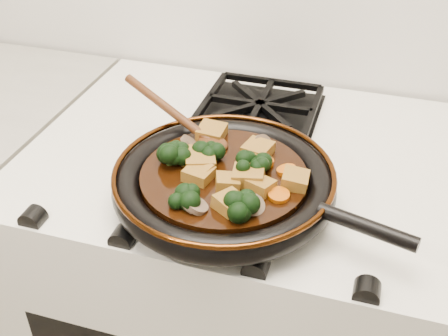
# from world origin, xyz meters

# --- Properties ---
(stove) EXTENTS (0.76, 0.60, 0.90)m
(stove) POSITION_xyz_m (0.00, 1.69, 0.45)
(stove) COLOR white
(stove) RESTS_ON ground
(burner_grate_front) EXTENTS (0.23, 0.23, 0.03)m
(burner_grate_front) POSITION_xyz_m (0.00, 1.55, 0.91)
(burner_grate_front) COLOR black
(burner_grate_front) RESTS_ON stove
(burner_grate_back) EXTENTS (0.23, 0.23, 0.03)m
(burner_grate_back) POSITION_xyz_m (0.00, 1.83, 0.91)
(burner_grate_back) COLOR black
(burner_grate_back) RESTS_ON stove
(skillet) EXTENTS (0.46, 0.35, 0.05)m
(skillet) POSITION_xyz_m (0.02, 1.54, 0.94)
(skillet) COLOR black
(skillet) RESTS_ON burner_grate_front
(braising_sauce) EXTENTS (0.26, 0.26, 0.02)m
(braising_sauce) POSITION_xyz_m (0.02, 1.54, 0.95)
(braising_sauce) COLOR black
(braising_sauce) RESTS_ON skillet
(tofu_cube_0) EXTENTS (0.06, 0.05, 0.03)m
(tofu_cube_0) POSITION_xyz_m (0.05, 1.46, 0.97)
(tofu_cube_0) COLOR olive
(tofu_cube_0) RESTS_ON braising_sauce
(tofu_cube_1) EXTENTS (0.04, 0.05, 0.03)m
(tofu_cube_1) POSITION_xyz_m (-0.02, 1.52, 0.97)
(tofu_cube_1) COLOR olive
(tofu_cube_1) RESTS_ON braising_sauce
(tofu_cube_2) EXTENTS (0.05, 0.05, 0.02)m
(tofu_cube_2) POSITION_xyz_m (-0.02, 1.51, 0.97)
(tofu_cube_2) COLOR olive
(tofu_cube_2) RESTS_ON braising_sauce
(tofu_cube_3) EXTENTS (0.05, 0.05, 0.03)m
(tofu_cube_3) POSITION_xyz_m (-0.03, 1.63, 0.97)
(tofu_cube_3) COLOR olive
(tofu_cube_3) RESTS_ON braising_sauce
(tofu_cube_4) EXTENTS (0.05, 0.05, 0.03)m
(tofu_cube_4) POSITION_xyz_m (0.06, 1.53, 0.97)
(tofu_cube_4) COLOR olive
(tofu_cube_4) RESTS_ON braising_sauce
(tofu_cube_5) EXTENTS (0.05, 0.05, 0.02)m
(tofu_cube_5) POSITION_xyz_m (0.05, 1.60, 0.97)
(tofu_cube_5) COLOR olive
(tofu_cube_5) RESTS_ON braising_sauce
(tofu_cube_6) EXTENTS (0.05, 0.05, 0.03)m
(tofu_cube_6) POSITION_xyz_m (0.08, 1.51, 0.97)
(tofu_cube_6) COLOR olive
(tofu_cube_6) RESTS_ON braising_sauce
(tofu_cube_7) EXTENTS (0.05, 0.05, 0.03)m
(tofu_cube_7) POSITION_xyz_m (0.06, 1.57, 0.97)
(tofu_cube_7) COLOR olive
(tofu_cube_7) RESTS_ON braising_sauce
(tofu_cube_8) EXTENTS (0.06, 0.06, 0.03)m
(tofu_cube_8) POSITION_xyz_m (-0.03, 1.54, 0.97)
(tofu_cube_8) COLOR olive
(tofu_cube_8) RESTS_ON braising_sauce
(tofu_cube_9) EXTENTS (0.04, 0.04, 0.03)m
(tofu_cube_9) POSITION_xyz_m (0.12, 1.54, 0.97)
(tofu_cube_9) COLOR olive
(tofu_cube_9) RESTS_ON braising_sauce
(tofu_cube_10) EXTENTS (0.05, 0.05, 0.02)m
(tofu_cube_10) POSITION_xyz_m (0.03, 1.51, 0.97)
(tofu_cube_10) COLOR olive
(tofu_cube_10) RESTS_ON braising_sauce
(tofu_cube_11) EXTENTS (0.04, 0.04, 0.02)m
(tofu_cube_11) POSITION_xyz_m (-0.04, 1.56, 0.97)
(tofu_cube_11) COLOR olive
(tofu_cube_11) RESTS_ON braising_sauce
(broccoli_floret_0) EXTENTS (0.08, 0.08, 0.07)m
(broccoli_floret_0) POSITION_xyz_m (-0.06, 1.55, 0.97)
(broccoli_floret_0) COLOR black
(broccoli_floret_0) RESTS_ON braising_sauce
(broccoli_floret_1) EXTENTS (0.09, 0.09, 0.07)m
(broccoli_floret_1) POSITION_xyz_m (-0.07, 1.54, 0.97)
(broccoli_floret_1) COLOR black
(broccoli_floret_1) RESTS_ON braising_sauce
(broccoli_floret_2) EXTENTS (0.08, 0.08, 0.05)m
(broccoli_floret_2) POSITION_xyz_m (0.06, 1.55, 0.97)
(broccoli_floret_2) COLOR black
(broccoli_floret_2) RESTS_ON braising_sauce
(broccoli_floret_3) EXTENTS (0.09, 0.09, 0.06)m
(broccoli_floret_3) POSITION_xyz_m (-0.01, 1.45, 0.97)
(broccoli_floret_3) COLOR black
(broccoli_floret_3) RESTS_ON braising_sauce
(broccoli_floret_4) EXTENTS (0.08, 0.09, 0.07)m
(broccoli_floret_4) POSITION_xyz_m (-0.02, 1.57, 0.97)
(broccoli_floret_4) COLOR black
(broccoli_floret_4) RESTS_ON braising_sauce
(broccoli_floret_5) EXTENTS (0.09, 0.09, 0.06)m
(broccoli_floret_5) POSITION_xyz_m (0.06, 1.44, 0.97)
(broccoli_floret_5) COLOR black
(broccoli_floret_5) RESTS_ON braising_sauce
(broccoli_floret_6) EXTENTS (0.08, 0.07, 0.07)m
(broccoli_floret_6) POSITION_xyz_m (0.06, 1.46, 0.97)
(broccoli_floret_6) COLOR black
(broccoli_floret_6) RESTS_ON braising_sauce
(broccoli_floret_7) EXTENTS (0.08, 0.08, 0.06)m
(broccoli_floret_7) POSITION_xyz_m (0.05, 1.55, 0.97)
(broccoli_floret_7) COLOR black
(broccoli_floret_7) RESTS_ON braising_sauce
(carrot_coin_0) EXTENTS (0.03, 0.03, 0.01)m
(carrot_coin_0) POSITION_xyz_m (0.11, 1.50, 0.96)
(carrot_coin_0) COLOR #BF5005
(carrot_coin_0) RESTS_ON braising_sauce
(carrot_coin_1) EXTENTS (0.03, 0.03, 0.02)m
(carrot_coin_1) POSITION_xyz_m (0.11, 1.57, 0.96)
(carrot_coin_1) COLOR #BF5005
(carrot_coin_1) RESTS_ON braising_sauce
(carrot_coin_2) EXTENTS (0.03, 0.03, 0.02)m
(carrot_coin_2) POSITION_xyz_m (-0.05, 1.59, 0.96)
(carrot_coin_2) COLOR #BF5005
(carrot_coin_2) RESTS_ON braising_sauce
(carrot_coin_3) EXTENTS (0.03, 0.03, 0.01)m
(carrot_coin_3) POSITION_xyz_m (0.07, 1.58, 0.96)
(carrot_coin_3) COLOR #BF5005
(carrot_coin_3) RESTS_ON braising_sauce
(mushroom_slice_0) EXTENTS (0.04, 0.04, 0.02)m
(mushroom_slice_0) POSITION_xyz_m (0.00, 1.44, 0.97)
(mushroom_slice_0) COLOR brown
(mushroom_slice_0) RESTS_ON braising_sauce
(mushroom_slice_1) EXTENTS (0.05, 0.05, 0.03)m
(mushroom_slice_1) POSITION_xyz_m (0.08, 1.47, 0.97)
(mushroom_slice_1) COLOR brown
(mushroom_slice_1) RESTS_ON braising_sauce
(mushroom_slice_2) EXTENTS (0.05, 0.05, 0.03)m
(mushroom_slice_2) POSITION_xyz_m (-0.06, 1.59, 0.97)
(mushroom_slice_2) COLOR brown
(mushroom_slice_2) RESTS_ON braising_sauce
(mushroom_slice_3) EXTENTS (0.04, 0.04, 0.03)m
(mushroom_slice_3) POSITION_xyz_m (-0.01, 1.45, 0.97)
(mushroom_slice_3) COLOR brown
(mushroom_slice_3) RESTS_ON braising_sauce
(mushroom_slice_4) EXTENTS (0.04, 0.04, 0.03)m
(mushroom_slice_4) POSITION_xyz_m (0.05, 1.62, 0.97)
(mushroom_slice_4) COLOR brown
(mushroom_slice_4) RESTS_ON braising_sauce
(wooden_spoon) EXTENTS (0.13, 0.08, 0.20)m
(wooden_spoon) POSITION_xyz_m (-0.07, 1.63, 0.98)
(wooden_spoon) COLOR #4B2610
(wooden_spoon) RESTS_ON braising_sauce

